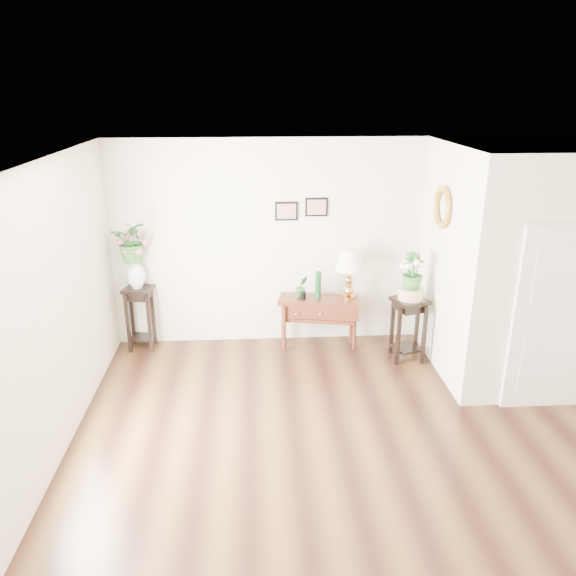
{
  "coord_description": "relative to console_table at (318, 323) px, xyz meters",
  "views": [
    {
      "loc": [
        -1.1,
        -4.57,
        3.43
      ],
      "look_at": [
        -0.72,
        1.3,
        1.29
      ],
      "focal_mm": 35.0,
      "sensor_mm": 36.0,
      "label": 1
    }
  ],
  "objects": [
    {
      "name": "floor",
      "position": [
        0.23,
        -2.44,
        -0.36
      ],
      "size": [
        6.0,
        5.5,
        0.02
      ],
      "primitive_type": "cube",
      "color": "#4E331A",
      "rests_on": "ground"
    },
    {
      "name": "ceiling",
      "position": [
        0.23,
        -2.44,
        2.44
      ],
      "size": [
        6.0,
        5.5,
        0.02
      ],
      "primitive_type": "cube",
      "color": "white",
      "rests_on": "ground"
    },
    {
      "name": "wall_back",
      "position": [
        0.23,
        0.31,
        1.04
      ],
      "size": [
        6.0,
        0.02,
        2.8
      ],
      "primitive_type": "cube",
      "color": "silver",
      "rests_on": "ground"
    },
    {
      "name": "wall_front",
      "position": [
        0.23,
        -5.19,
        1.04
      ],
      "size": [
        6.0,
        0.02,
        2.8
      ],
      "primitive_type": "cube",
      "color": "silver",
      "rests_on": "ground"
    },
    {
      "name": "wall_left",
      "position": [
        -2.77,
        -2.44,
        1.04
      ],
      "size": [
        0.02,
        5.5,
        2.8
      ],
      "primitive_type": "cube",
      "color": "silver",
      "rests_on": "ground"
    },
    {
      "name": "partition",
      "position": [
        2.33,
        -0.66,
        1.04
      ],
      "size": [
        1.8,
        1.95,
        2.8
      ],
      "primitive_type": "cube",
      "color": "silver",
      "rests_on": "floor"
    },
    {
      "name": "door",
      "position": [
        2.33,
        -1.66,
        0.69
      ],
      "size": [
        0.9,
        0.05,
        2.1
      ],
      "primitive_type": "cube",
      "color": "silver",
      "rests_on": "floor"
    },
    {
      "name": "art_print_left",
      "position": [
        -0.42,
        0.29,
        1.49
      ],
      "size": [
        0.3,
        0.02,
        0.25
      ],
      "primitive_type": "cube",
      "color": "black",
      "rests_on": "wall_back"
    },
    {
      "name": "art_print_right",
      "position": [
        -0.02,
        0.29,
        1.54
      ],
      "size": [
        0.3,
        0.02,
        0.25
      ],
      "primitive_type": "cube",
      "color": "black",
      "rests_on": "wall_back"
    },
    {
      "name": "wall_ornament",
      "position": [
        1.39,
        -0.54,
        1.69
      ],
      "size": [
        0.07,
        0.51,
        0.51
      ],
      "primitive_type": "torus",
      "rotation": [
        0.0,
        1.57,
        0.0
      ],
      "color": "#B7912A",
      "rests_on": "partition"
    },
    {
      "name": "console_table",
      "position": [
        0.0,
        0.0,
        0.0
      ],
      "size": [
        1.12,
        0.55,
        0.72
      ],
      "primitive_type": "cube",
      "rotation": [
        0.0,
        0.0,
        -0.18
      ],
      "color": "#3C190C",
      "rests_on": "floor"
    },
    {
      "name": "table_lamp",
      "position": [
        0.4,
        0.0,
        0.71
      ],
      "size": [
        0.5,
        0.5,
        0.68
      ],
      "primitive_type": "cube",
      "rotation": [
        0.0,
        0.0,
        -0.37
      ],
      "color": "gold",
      "rests_on": "console_table"
    },
    {
      "name": "green_vase",
      "position": [
        -0.01,
        0.0,
        0.53
      ],
      "size": [
        0.09,
        0.09,
        0.38
      ],
      "primitive_type": "cylinder",
      "rotation": [
        0.0,
        0.0,
        -0.19
      ],
      "color": "#10381D",
      "rests_on": "console_table"
    },
    {
      "name": "potted_plant",
      "position": [
        -0.24,
        0.0,
        0.51
      ],
      "size": [
        0.19,
        0.17,
        0.3
      ],
      "primitive_type": "imported",
      "rotation": [
        0.0,
        0.0,
        0.24
      ],
      "color": "#29692C",
      "rests_on": "console_table"
    },
    {
      "name": "plant_stand_a",
      "position": [
        -2.42,
        0.13,
        0.08
      ],
      "size": [
        0.41,
        0.41,
        0.88
      ],
      "primitive_type": "cube",
      "rotation": [
        0.0,
        0.0,
        -0.22
      ],
      "color": "black",
      "rests_on": "floor"
    },
    {
      "name": "porcelain_vase",
      "position": [
        -2.42,
        0.13,
        0.75
      ],
      "size": [
        0.26,
        0.26,
        0.41
      ],
      "primitive_type": null,
      "rotation": [
        0.0,
        0.0,
        -0.1
      ],
      "color": "white",
      "rests_on": "plant_stand_a"
    },
    {
      "name": "lily_arrangement",
      "position": [
        -2.42,
        0.13,
        1.2
      ],
      "size": [
        0.54,
        0.48,
        0.56
      ],
      "primitive_type": "imported",
      "rotation": [
        0.0,
        0.0,
        -0.09
      ],
      "color": "#29692C",
      "rests_on": "porcelain_vase"
    },
    {
      "name": "plant_stand_b",
      "position": [
        1.13,
        -0.41,
        0.06
      ],
      "size": [
        0.51,
        0.51,
        0.84
      ],
      "primitive_type": "cube",
      "rotation": [
        0.0,
        0.0,
        0.35
      ],
      "color": "black",
      "rests_on": "floor"
    },
    {
      "name": "ceramic_bowl",
      "position": [
        1.13,
        -0.41,
        0.56
      ],
      "size": [
        0.42,
        0.42,
        0.14
      ],
      "primitive_type": "cylinder",
      "rotation": [
        0.0,
        0.0,
        -0.37
      ],
      "color": "beige",
      "rests_on": "plant_stand_b"
    },
    {
      "name": "narcissus",
      "position": [
        1.13,
        -0.41,
        0.85
      ],
      "size": [
        0.34,
        0.34,
        0.49
      ],
      "primitive_type": "imported",
      "rotation": [
        0.0,
        0.0,
        0.26
      ],
      "color": "#29692C",
      "rests_on": "ceramic_bowl"
    }
  ]
}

